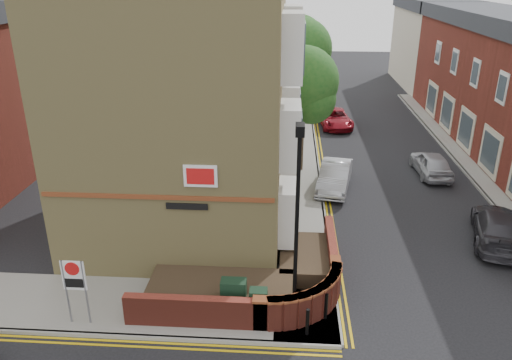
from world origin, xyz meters
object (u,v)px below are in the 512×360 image
object	(u,v)px
utility_cabinet_large	(234,297)
silver_car_near	(335,176)
lamppost	(297,226)
zone_sign	(74,280)

from	to	relation	value
utility_cabinet_large	silver_car_near	distance (m)	11.16
lamppost	zone_sign	world-z (taller)	lamppost
zone_sign	utility_cabinet_large	bearing A→B (deg)	9.69
utility_cabinet_large	silver_car_near	world-z (taller)	silver_car_near
lamppost	silver_car_near	world-z (taller)	lamppost
lamppost	zone_sign	distance (m)	6.85
lamppost	utility_cabinet_large	world-z (taller)	lamppost
zone_sign	lamppost	bearing A→B (deg)	6.07
utility_cabinet_large	zone_sign	bearing A→B (deg)	-170.31
lamppost	zone_sign	size ratio (longest dim) A/B	2.86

